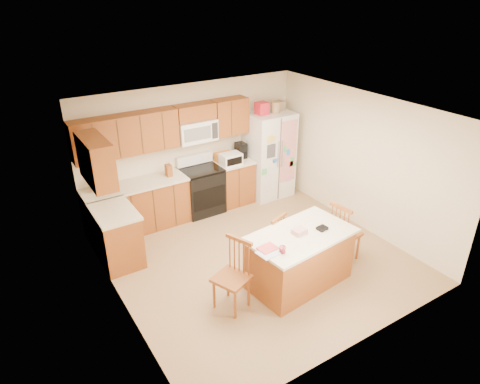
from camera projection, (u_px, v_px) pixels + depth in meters
ground at (256, 257)px, 7.17m from camera, size 4.50×4.50×0.00m
room_shell at (258, 180)px, 6.53m from camera, size 4.60×4.60×2.52m
cabinetry at (156, 183)px, 7.65m from camera, size 3.36×1.56×2.15m
stove at (202, 189)px, 8.43m from camera, size 0.76×0.65×1.13m
refrigerator at (269, 154)px, 8.93m from camera, size 0.90×0.79×2.04m
island at (299, 258)px, 6.40m from camera, size 1.68×1.09×0.96m
windsor_chair_left at (233, 277)px, 5.90m from camera, size 0.57×0.58×1.05m
windsor_chair_back at (271, 240)px, 6.84m from camera, size 0.50×0.48×0.92m
windsor_chair_right at (344, 233)px, 6.94m from camera, size 0.48×0.50×1.03m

